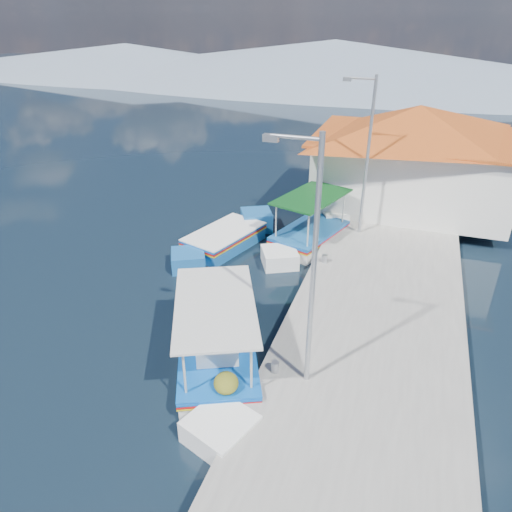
% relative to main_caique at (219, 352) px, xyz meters
% --- Properties ---
extents(ground, '(160.00, 160.00, 0.00)m').
position_rel_main_caique_xyz_m(ground, '(-2.16, -2.30, -0.43)').
color(ground, black).
rests_on(ground, ground).
extents(quay, '(5.00, 44.00, 0.50)m').
position_rel_main_caique_xyz_m(quay, '(3.74, 3.70, -0.18)').
color(quay, '#9C9992').
rests_on(quay, ground).
extents(bollards, '(0.20, 17.20, 0.30)m').
position_rel_main_caique_xyz_m(bollards, '(1.64, 2.95, 0.22)').
color(bollards, '#A5A8AD').
rests_on(bollards, quay).
extents(main_caique, '(3.78, 6.15, 2.23)m').
position_rel_main_caique_xyz_m(main_caique, '(0.00, 0.00, 0.00)').
color(main_caique, white).
rests_on(main_caique, ground).
extents(caique_green_canopy, '(3.04, 5.88, 2.31)m').
position_rel_main_caique_xyz_m(caique_green_canopy, '(0.55, 8.04, -0.09)').
color(caique_green_canopy, white).
rests_on(caique_green_canopy, ground).
extents(caique_blue_hull, '(2.90, 5.73, 1.07)m').
position_rel_main_caique_xyz_m(caique_blue_hull, '(-2.60, 6.67, -0.14)').
color(caique_blue_hull, '#19589B').
rests_on(caique_blue_hull, ground).
extents(harbor_building, '(10.49, 10.49, 4.40)m').
position_rel_main_caique_xyz_m(harbor_building, '(4.04, 12.70, 2.35)').
color(harbor_building, silver).
rests_on(harbor_building, quay).
extents(lamp_post_near, '(1.21, 0.14, 6.00)m').
position_rel_main_caique_xyz_m(lamp_post_near, '(2.35, -0.30, 3.42)').
color(lamp_post_near, '#A5A8AD').
rests_on(lamp_post_near, quay).
extents(lamp_post_far, '(1.21, 0.14, 6.00)m').
position_rel_main_caique_xyz_m(lamp_post_far, '(2.35, 8.70, 3.42)').
color(lamp_post_far, '#A5A8AD').
rests_on(lamp_post_far, quay).
extents(mountain_ridge, '(171.40, 96.00, 5.50)m').
position_rel_main_caique_xyz_m(mountain_ridge, '(4.38, 53.70, 1.61)').
color(mountain_ridge, slate).
rests_on(mountain_ridge, ground).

